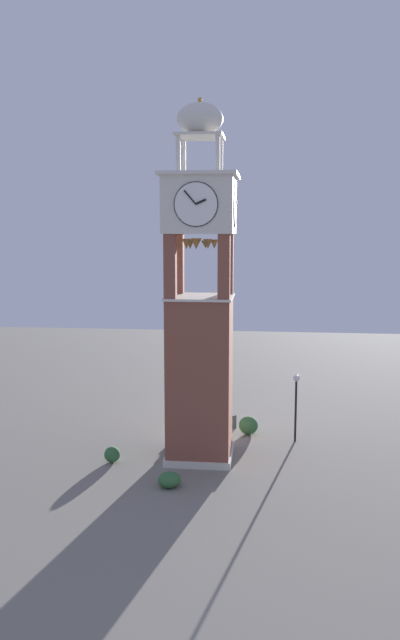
# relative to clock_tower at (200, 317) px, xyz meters

# --- Properties ---
(ground) EXTENTS (80.00, 80.00, 0.00)m
(ground) POSITION_rel_clock_tower_xyz_m (-0.00, 0.00, -7.25)
(ground) COLOR gray
(clock_tower) EXTENTS (3.70, 3.70, 17.69)m
(clock_tower) POSITION_rel_clock_tower_xyz_m (0.00, 0.00, 0.00)
(clock_tower) COLOR brown
(clock_tower) RESTS_ON ground
(park_bench) EXTENTS (0.91, 1.66, 0.95)m
(park_bench) POSITION_rel_clock_tower_xyz_m (0.40, -6.29, -6.77)
(park_bench) COLOR brown
(park_bench) RESTS_ON ground
(lamp_post) EXTENTS (0.36, 0.36, 3.74)m
(lamp_post) POSITION_rel_clock_tower_xyz_m (-4.93, -2.95, -4.64)
(lamp_post) COLOR black
(lamp_post) RESTS_ON ground
(trash_bin) EXTENTS (0.52, 0.52, 0.80)m
(trash_bin) POSITION_rel_clock_tower_xyz_m (-1.34, -4.90, -6.85)
(trash_bin) COLOR #4C4C51
(trash_bin) RESTS_ON ground
(shrub_near_entry) EXTENTS (1.08, 1.08, 1.03)m
(shrub_near_entry) POSITION_rel_clock_tower_xyz_m (-2.34, -3.88, -6.74)
(shrub_near_entry) COLOR #336638
(shrub_near_entry) RESTS_ON ground
(shrub_left_of_tower) EXTENTS (0.80, 0.80, 0.78)m
(shrub_left_of_tower) POSITION_rel_clock_tower_xyz_m (4.29, 1.15, -6.86)
(shrub_left_of_tower) COLOR #336638
(shrub_left_of_tower) RESTS_ON ground
(shrub_behind_bench) EXTENTS (1.06, 1.06, 0.67)m
(shrub_behind_bench) POSITION_rel_clock_tower_xyz_m (0.97, 3.81, -6.92)
(shrub_behind_bench) COLOR #336638
(shrub_behind_bench) RESTS_ON ground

